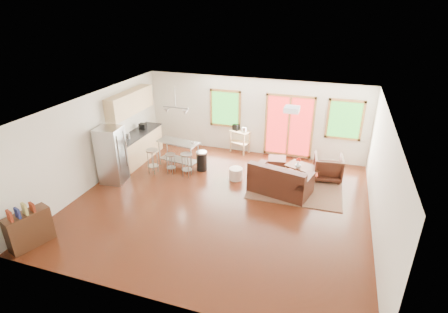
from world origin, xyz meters
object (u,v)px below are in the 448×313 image
(refrigerator, at_px, (112,155))
(rug, at_px, (295,188))
(armchair, at_px, (328,166))
(coffee_table, at_px, (303,168))
(loveseat, at_px, (280,181))
(kitchen_cart, at_px, (240,134))
(ottoman, at_px, (277,163))
(island, at_px, (178,149))

(refrigerator, bearing_deg, rug, 6.35)
(rug, distance_m, armchair, 1.26)
(rug, xyz_separation_m, coffee_table, (0.12, 0.67, 0.32))
(loveseat, xyz_separation_m, kitchen_cart, (-1.83, 2.36, 0.34))
(armchair, bearing_deg, ottoman, -14.49)
(ottoman, relative_size, refrigerator, 0.32)
(armchair, xyz_separation_m, island, (-4.56, -0.60, 0.17))
(loveseat, xyz_separation_m, ottoman, (-0.34, 1.47, -0.16))
(kitchen_cart, bearing_deg, rug, -41.45)
(loveseat, height_order, armchair, loveseat)
(armchair, relative_size, refrigerator, 0.50)
(loveseat, bearing_deg, ottoman, 116.31)
(ottoman, bearing_deg, refrigerator, -152.20)
(armchair, bearing_deg, kitchen_cart, -26.93)
(ottoman, bearing_deg, island, -165.17)
(ottoman, bearing_deg, armchair, -7.38)
(loveseat, height_order, ottoman, loveseat)
(rug, distance_m, kitchen_cart, 3.05)
(armchair, distance_m, island, 4.60)
(armchair, relative_size, kitchen_cart, 0.83)
(rug, distance_m, refrigerator, 5.34)
(loveseat, bearing_deg, armchair, 59.46)
(coffee_table, xyz_separation_m, refrigerator, (-5.25, -1.90, 0.49))
(armchair, distance_m, ottoman, 1.58)
(rug, xyz_separation_m, ottoman, (-0.74, 1.08, 0.17))
(armchair, bearing_deg, rug, 40.20)
(refrigerator, bearing_deg, kitchen_cart, 40.71)
(armchair, height_order, kitchen_cart, kitchen_cart)
(coffee_table, distance_m, island, 3.91)
(coffee_table, xyz_separation_m, armchair, (0.68, 0.21, 0.07))
(ottoman, xyz_separation_m, island, (-3.01, -0.80, 0.40))
(refrigerator, xyz_separation_m, island, (1.37, 1.51, -0.25))
(refrigerator, relative_size, kitchen_cart, 1.67)
(ottoman, distance_m, island, 3.14)
(kitchen_cart, bearing_deg, coffee_table, -28.99)
(armchair, distance_m, kitchen_cart, 3.24)
(loveseat, relative_size, refrigerator, 1.08)
(loveseat, xyz_separation_m, armchair, (1.20, 1.26, 0.07))
(loveseat, relative_size, ottoman, 3.33)
(coffee_table, height_order, refrigerator, refrigerator)
(rug, height_order, island, island)
(rug, distance_m, coffee_table, 0.75)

